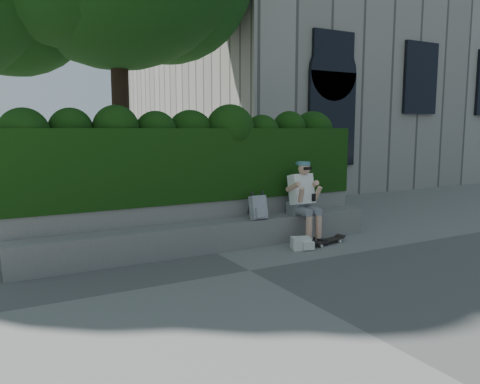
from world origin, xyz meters
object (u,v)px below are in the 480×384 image
person (303,198)px  skateboard (327,241)px  backpack_plaid (258,207)px  backpack_ground (301,243)px

person → skateboard: size_ratio=1.90×
backpack_plaid → backpack_ground: backpack_plaid is taller
person → backpack_plaid: 0.87m
backpack_ground → backpack_plaid: bearing=150.4°
skateboard → person: bearing=105.2°
backpack_ground → skateboard: bearing=24.6°
person → skateboard: person is taller
backpack_plaid → backpack_ground: bearing=-48.3°
skateboard → backpack_ground: (-0.59, -0.06, 0.04)m
skateboard → backpack_ground: bearing=173.1°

